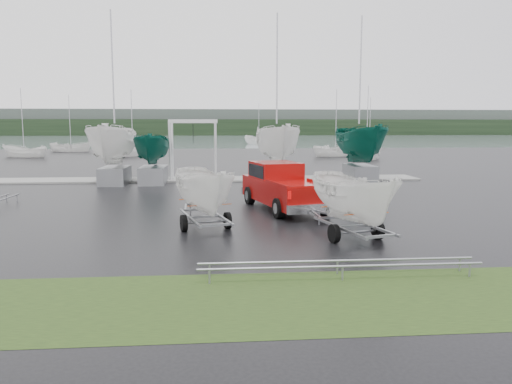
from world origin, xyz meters
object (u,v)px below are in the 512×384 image
Objects in this scene: trailer_parked at (204,152)px; boat_hoist at (193,141)px; pickup_truck at (281,185)px; trailer_hitched at (355,156)px.

trailer_parked reaches higher than boat_hoist.
trailer_parked is (-3.36, -4.29, 1.71)m from pickup_truck.
boat_hoist reaches higher than pickup_truck.
boat_hoist is at bearing 94.40° from trailer_hitched.
trailer_parked reaches higher than pickup_truck.
trailer_parked is at bearing 143.27° from trailer_hitched.
pickup_truck is 1.27× the size of trailer_hitched.
trailer_hitched is 1.23× the size of boat_hoist.
trailer_parked reaches higher than trailer_hitched.
trailer_hitched is 19.44m from boat_hoist.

